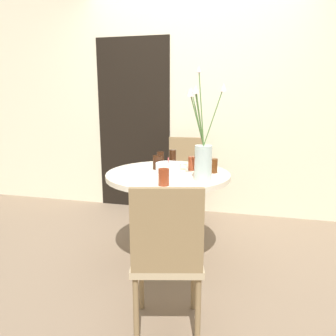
% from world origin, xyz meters
% --- Properties ---
extents(ground_plane, '(16.00, 16.00, 0.00)m').
position_xyz_m(ground_plane, '(0.00, 0.00, 0.00)').
color(ground_plane, '#7A6651').
extents(wall_back, '(8.00, 0.05, 2.60)m').
position_xyz_m(wall_back, '(0.00, 1.31, 1.30)').
color(wall_back, beige).
rests_on(wall_back, ground_plane).
extents(doorway_panel, '(0.90, 0.01, 2.05)m').
position_xyz_m(doorway_panel, '(-0.74, 1.28, 1.02)').
color(doorway_panel, black).
rests_on(doorway_panel, ground_plane).
extents(dining_table, '(1.00, 1.00, 0.77)m').
position_xyz_m(dining_table, '(0.00, 0.00, 0.63)').
color(dining_table, beige).
rests_on(dining_table, ground_plane).
extents(chair_right_flank, '(0.42, 0.42, 0.93)m').
position_xyz_m(chair_right_flank, '(-0.04, 0.91, 0.53)').
color(chair_right_flank, tan).
rests_on(chair_right_flank, ground_plane).
extents(chair_near_front, '(0.48, 0.48, 0.93)m').
position_xyz_m(chair_near_front, '(0.21, -0.89, 0.53)').
color(chair_near_front, tan).
rests_on(chair_near_front, ground_plane).
extents(birthday_cake, '(0.21, 0.21, 0.12)m').
position_xyz_m(birthday_cake, '(-0.00, 0.01, 0.81)').
color(birthday_cake, white).
rests_on(birthday_cake, dining_table).
extents(flower_vase, '(0.29, 0.30, 0.82)m').
position_xyz_m(flower_vase, '(0.30, -0.16, 0.99)').
color(flower_vase, '#B2C6C1').
rests_on(flower_vase, dining_table).
extents(side_plate, '(0.18, 0.18, 0.01)m').
position_xyz_m(side_plate, '(-0.14, -0.30, 0.77)').
color(side_plate, white).
rests_on(side_plate, dining_table).
extents(drink_glass_0, '(0.06, 0.06, 0.12)m').
position_xyz_m(drink_glass_0, '(0.36, 0.09, 0.83)').
color(drink_glass_0, '#51280F').
rests_on(drink_glass_0, dining_table).
extents(drink_glass_1, '(0.06, 0.06, 0.12)m').
position_xyz_m(drink_glass_1, '(-0.14, 0.27, 0.83)').
color(drink_glass_1, '#33190C').
rests_on(drink_glass_1, dining_table).
extents(drink_glass_2, '(0.08, 0.08, 0.12)m').
position_xyz_m(drink_glass_2, '(0.06, -0.37, 0.83)').
color(drink_glass_2, maroon).
rests_on(drink_glass_2, dining_table).
extents(drink_glass_3, '(0.07, 0.07, 0.12)m').
position_xyz_m(drink_glass_3, '(0.18, 0.15, 0.83)').
color(drink_glass_3, maroon).
rests_on(drink_glass_3, dining_table).
extents(drink_glass_4, '(0.07, 0.07, 0.12)m').
position_xyz_m(drink_glass_4, '(-0.12, 0.11, 0.83)').
color(drink_glass_4, '#33190C').
rests_on(drink_glass_4, dining_table).
extents(drink_glass_5, '(0.06, 0.06, 0.14)m').
position_xyz_m(drink_glass_5, '(-0.03, 0.32, 0.84)').
color(drink_glass_5, '#33190C').
rests_on(drink_glass_5, dining_table).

